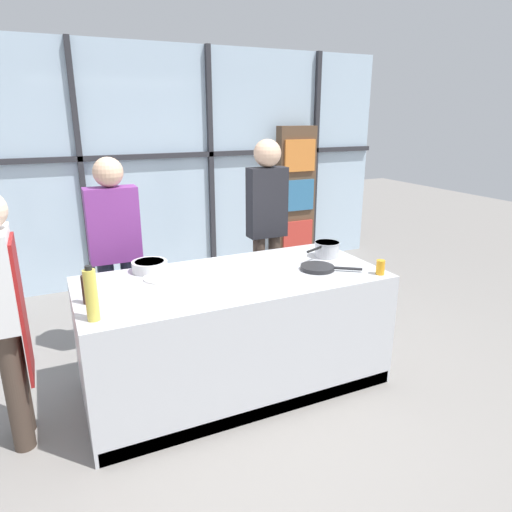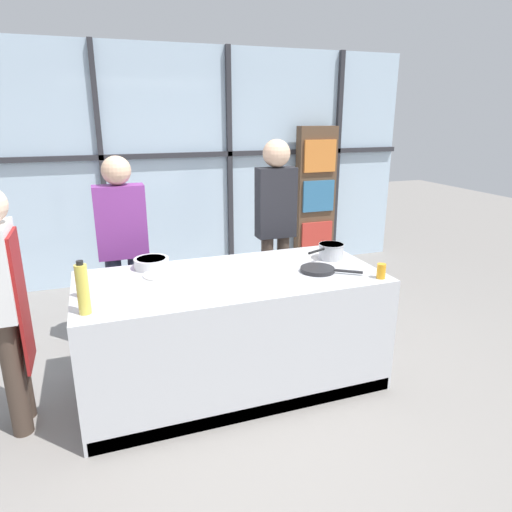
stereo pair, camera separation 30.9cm
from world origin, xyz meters
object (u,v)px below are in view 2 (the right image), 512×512
Objects in this scene: chef at (5,297)px; saucepan at (331,251)px; white_plate at (161,275)px; frying_pan at (319,269)px; spectator_far_left at (123,242)px; pepper_grinder at (82,283)px; mixing_bowl at (151,263)px; oil_bottle at (83,289)px; juice_glass_near at (381,271)px; spectator_center_left at (276,218)px.

saucepan is at bearing 93.59° from chef.
saucepan is 1.35× the size of white_plate.
spectator_far_left is at bearing 143.61° from frying_pan.
chef is 7.54× the size of pepper_grinder.
spectator_far_left is 1.75m from saucepan.
frying_pan is 1.53× the size of mixing_bowl.
saucepan is at bearing 46.66° from frying_pan.
chef is at bearing -168.38° from white_plate.
white_plate is at bearing 44.61° from oil_bottle.
spectator_far_left is at bearing 107.73° from white_plate.
frying_pan is at bearing 7.14° from oil_bottle.
pepper_grinder is at bearing -155.16° from white_plate.
juice_glass_near is at bearing -38.08° from frying_pan.
chef is 6.07× the size of white_plate.
spectator_center_left is (2.18, 0.89, 0.15)m from chef.
spectator_far_left is 0.94× the size of spectator_center_left.
white_plate is 0.21m from mixing_bowl.
oil_bottle is (-1.89, -0.46, 0.09)m from saucepan.
white_plate is (-1.13, 0.31, -0.01)m from frying_pan.
spectator_far_left is 4.16× the size of frying_pan.
pepper_grinder is (-1.67, 0.06, 0.08)m from frying_pan.
oil_bottle is (-0.52, -0.52, 0.15)m from white_plate.
chef is at bearing -156.85° from mixing_bowl.
white_plate is at bearing 164.65° from frying_pan.
spectator_far_left reaches higher than juice_glass_near.
spectator_far_left is 1.24m from oil_bottle.
white_plate is 1.00× the size of mixing_bowl.
chef is 0.95× the size of spectator_far_left.
spectator_center_left is 4.42× the size of frying_pan.
frying_pan is at bearing -15.35° from white_plate.
oil_bottle reaches higher than juice_glass_near.
chef is 1.18m from spectator_far_left.
spectator_center_left is 16.56× the size of juice_glass_near.
chef is at bearing 171.17° from juice_glass_near.
spectator_center_left is 1.01m from frying_pan.
saucepan is (1.59, -0.74, -0.03)m from spectator_far_left.
pepper_grinder is (-1.72, -0.93, -0.10)m from spectator_center_left.
spectator_center_left is 0.77m from saucepan.
chef is 2.51m from juice_glass_near.
oil_bottle is at bearing 75.71° from spectator_far_left.
frying_pan is (1.35, -0.99, -0.08)m from spectator_far_left.
pepper_grinder reaches higher than white_plate.
frying_pan is 1.90× the size of pepper_grinder.
mixing_bowl is 1.24× the size of pepper_grinder.
frying_pan is at bearing -23.61° from mixing_bowl.
spectator_far_left is 1.68m from frying_pan.
spectator_far_left is at bearing 143.25° from juice_glass_near.
chef is 2.36m from spectator_center_left.
spectator_far_left is at bearing 71.25° from pepper_grinder.
oil_bottle is at bearing -166.31° from saucepan.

